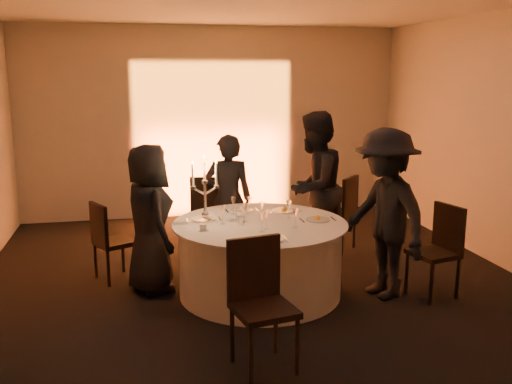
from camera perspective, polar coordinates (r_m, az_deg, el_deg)
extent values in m
plane|color=black|center=(6.11, 0.40, -10.07)|extent=(7.00, 7.00, 0.00)
plane|color=beige|center=(9.15, -4.35, 6.93)|extent=(7.00, 0.00, 7.00)
plane|color=beige|center=(2.50, 18.14, -6.99)|extent=(7.00, 0.00, 7.00)
cube|color=black|center=(9.10, -3.95, -2.36)|extent=(0.25, 0.12, 0.10)
cylinder|color=black|center=(6.10, 0.40, -9.94)|extent=(0.60, 0.60, 0.03)
cylinder|color=black|center=(5.98, 0.40, -6.73)|extent=(0.20, 0.20, 0.75)
cylinder|color=white|center=(5.98, 0.40, -6.73)|extent=(1.68, 1.68, 0.75)
cylinder|color=white|center=(5.87, 0.41, -3.17)|extent=(1.80, 1.80, 0.02)
cube|color=black|center=(6.55, -13.92, -4.93)|extent=(0.52, 0.52, 0.05)
cube|color=black|center=(6.42, -15.46, -3.11)|extent=(0.21, 0.37, 0.45)
cylinder|color=black|center=(6.54, -11.86, -6.86)|extent=(0.04, 0.04, 0.42)
cylinder|color=black|center=(6.83, -13.15, -6.12)|extent=(0.04, 0.04, 0.42)
cylinder|color=black|center=(6.41, -14.55, -7.40)|extent=(0.04, 0.04, 0.42)
cylinder|color=black|center=(6.70, -15.74, -6.61)|extent=(0.04, 0.04, 0.42)
cube|color=black|center=(7.42, -4.70, -2.21)|extent=(0.52, 0.52, 0.05)
cube|color=black|center=(7.16, -4.84, -0.48)|extent=(0.44, 0.13, 0.50)
cylinder|color=black|center=(7.65, -3.16, -3.65)|extent=(0.04, 0.04, 0.47)
cylinder|color=black|center=(7.68, -5.98, -3.65)|extent=(0.04, 0.04, 0.47)
cylinder|color=black|center=(7.29, -3.28, -4.45)|extent=(0.04, 0.04, 0.47)
cylinder|color=black|center=(7.32, -6.24, -4.44)|extent=(0.04, 0.04, 0.47)
cube|color=black|center=(7.49, 7.97, -2.23)|extent=(0.61, 0.61, 0.05)
cube|color=black|center=(7.35, 9.41, -0.40)|extent=(0.33, 0.33, 0.49)
cylinder|color=black|center=(7.79, 7.26, -3.50)|extent=(0.04, 0.04, 0.46)
cylinder|color=black|center=(7.47, 6.02, -4.14)|extent=(0.04, 0.04, 0.46)
cylinder|color=black|center=(7.64, 9.76, -3.88)|extent=(0.04, 0.04, 0.46)
cylinder|color=black|center=(7.31, 8.62, -4.55)|extent=(0.04, 0.04, 0.46)
cube|color=black|center=(6.16, 17.30, -5.91)|extent=(0.51, 0.51, 0.05)
cube|color=black|center=(6.22, 18.71, -3.36)|extent=(0.14, 0.41, 0.48)
cylinder|color=black|center=(6.25, 14.83, -7.79)|extent=(0.04, 0.04, 0.45)
cylinder|color=black|center=(6.00, 17.09, -8.74)|extent=(0.04, 0.04, 0.45)
cylinder|color=black|center=(6.48, 17.24, -7.22)|extent=(0.04, 0.04, 0.45)
cylinder|color=black|center=(6.24, 19.51, -8.10)|extent=(0.04, 0.04, 0.45)
cube|color=black|center=(4.48, 0.81, -11.70)|extent=(0.53, 0.53, 0.05)
cube|color=black|center=(4.55, -0.23, -7.58)|extent=(0.45, 0.13, 0.51)
cylinder|color=black|center=(4.36, -0.52, -16.04)|extent=(0.04, 0.04, 0.48)
cylinder|color=black|center=(4.51, 4.14, -15.10)|extent=(0.04, 0.04, 0.48)
cylinder|color=black|center=(4.68, -2.39, -14.01)|extent=(0.04, 0.04, 0.48)
cylinder|color=black|center=(4.82, 1.98, -13.23)|extent=(0.04, 0.04, 0.48)
imported|color=black|center=(6.06, -10.64, -2.64)|extent=(0.70, 0.88, 1.57)
imported|color=black|center=(6.89, -2.80, -0.69)|extent=(0.62, 0.45, 1.57)
imported|color=black|center=(6.90, 5.81, 0.40)|extent=(1.13, 1.12, 1.84)
imported|color=black|center=(5.93, 12.74, -2.16)|extent=(0.91, 1.25, 1.75)
cylinder|color=silver|center=(5.99, -5.27, -2.74)|extent=(0.25, 0.25, 0.01)
cube|color=silver|center=(5.97, -6.89, -2.83)|extent=(0.01, 0.17, 0.01)
cube|color=silver|center=(6.01, -3.66, -2.67)|extent=(0.02, 0.17, 0.01)
cylinder|color=silver|center=(6.36, -1.41, -1.83)|extent=(0.25, 0.25, 0.01)
cube|color=silver|center=(6.33, -2.92, -1.91)|extent=(0.02, 0.17, 0.01)
cube|color=silver|center=(6.39, 0.09, -1.76)|extent=(0.02, 0.17, 0.01)
cylinder|color=silver|center=(6.34, 2.84, -1.89)|extent=(0.28, 0.28, 0.01)
cube|color=silver|center=(6.30, 1.34, -1.97)|extent=(0.02, 0.17, 0.01)
cube|color=silver|center=(6.38, 4.32, -1.82)|extent=(0.01, 0.17, 0.01)
sphere|color=yellow|center=(6.33, 2.84, -1.52)|extent=(0.07, 0.07, 0.07)
cylinder|color=silver|center=(5.98, 6.20, -2.77)|extent=(0.25, 0.25, 0.01)
cube|color=silver|center=(5.94, 4.64, -2.87)|extent=(0.02, 0.17, 0.01)
cube|color=silver|center=(6.04, 7.73, -2.68)|extent=(0.01, 0.17, 0.01)
sphere|color=yellow|center=(5.97, 6.21, -2.38)|extent=(0.07, 0.07, 0.07)
cylinder|color=silver|center=(5.26, 1.18, -4.75)|extent=(0.29, 0.29, 0.01)
cube|color=silver|center=(5.23, -0.64, -4.88)|extent=(0.02, 0.17, 0.01)
cube|color=silver|center=(5.30, 2.97, -4.65)|extent=(0.02, 0.17, 0.01)
sphere|color=yellow|center=(5.25, 1.18, -4.32)|extent=(0.07, 0.07, 0.07)
cylinder|color=silver|center=(5.60, -5.31, -3.79)|extent=(0.11, 0.11, 0.01)
cylinder|color=silver|center=(5.60, -5.32, -3.46)|extent=(0.07, 0.07, 0.06)
cylinder|color=silver|center=(5.91, -5.08, -2.90)|extent=(0.14, 0.14, 0.02)
sphere|color=silver|center=(5.89, -5.09, -2.29)|extent=(0.08, 0.08, 0.08)
cylinder|color=silver|center=(5.86, -5.12, -0.94)|extent=(0.03, 0.03, 0.37)
cylinder|color=silver|center=(5.82, -5.15, 1.00)|extent=(0.06, 0.06, 0.03)
cylinder|color=white|center=(5.79, -5.18, 2.22)|extent=(0.02, 0.02, 0.24)
cone|color=orange|center=(5.77, -5.20, 3.61)|extent=(0.02, 0.02, 0.04)
cylinder|color=silver|center=(5.83, -5.72, 0.08)|extent=(0.13, 0.02, 0.09)
cylinder|color=silver|center=(5.81, -6.32, 0.42)|extent=(0.06, 0.06, 0.03)
cylinder|color=white|center=(5.79, -6.35, 1.64)|extent=(0.02, 0.02, 0.24)
cone|color=orange|center=(5.77, -6.38, 3.03)|extent=(0.02, 0.02, 0.04)
cylinder|color=silver|center=(5.84, -4.55, 0.13)|extent=(0.13, 0.02, 0.09)
cylinder|color=silver|center=(5.84, -3.98, 0.52)|extent=(0.06, 0.06, 0.03)
cylinder|color=white|center=(5.82, -3.99, 1.74)|extent=(0.02, 0.02, 0.24)
cone|color=orange|center=(5.79, -4.01, 3.12)|extent=(0.02, 0.02, 0.04)
cylinder|color=silver|center=(6.20, -2.26, -2.22)|extent=(0.06, 0.06, 0.01)
cylinder|color=silver|center=(6.19, -2.27, -1.75)|extent=(0.01, 0.01, 0.10)
cone|color=silver|center=(6.17, -2.28, -0.94)|extent=(0.07, 0.07, 0.09)
cylinder|color=silver|center=(6.06, 3.30, -2.58)|extent=(0.06, 0.06, 0.01)
cylinder|color=silver|center=(6.04, 3.31, -2.10)|extent=(0.01, 0.01, 0.10)
cone|color=silver|center=(6.02, 3.32, -1.27)|extent=(0.07, 0.07, 0.09)
cylinder|color=silver|center=(5.98, 0.59, -2.75)|extent=(0.06, 0.06, 0.01)
cylinder|color=silver|center=(5.96, 0.59, -2.27)|extent=(0.01, 0.01, 0.10)
cone|color=silver|center=(5.94, 0.59, -1.43)|extent=(0.07, 0.07, 0.09)
cylinder|color=silver|center=(5.52, 0.60, -3.99)|extent=(0.06, 0.06, 0.01)
cylinder|color=silver|center=(5.51, 0.60, -3.47)|extent=(0.01, 0.01, 0.10)
cone|color=silver|center=(5.49, 0.60, -2.56)|extent=(0.07, 0.07, 0.09)
cylinder|color=silver|center=(5.89, -1.11, -2.97)|extent=(0.06, 0.06, 0.01)
cylinder|color=silver|center=(5.88, -1.11, -2.48)|extent=(0.01, 0.01, 0.10)
cone|color=silver|center=(5.86, -1.12, -1.62)|extent=(0.07, 0.07, 0.09)
cylinder|color=silver|center=(6.21, -0.64, -2.19)|extent=(0.06, 0.06, 0.01)
cylinder|color=silver|center=(6.20, -0.64, -1.73)|extent=(0.01, 0.01, 0.10)
cone|color=silver|center=(6.18, -0.64, -0.91)|extent=(0.07, 0.07, 0.09)
cylinder|color=silver|center=(5.68, 3.93, -3.57)|extent=(0.06, 0.06, 0.01)
cylinder|color=silver|center=(5.67, 3.94, -3.06)|extent=(0.01, 0.01, 0.10)
cone|color=silver|center=(5.64, 3.95, -2.18)|extent=(0.07, 0.07, 0.09)
cylinder|color=silver|center=(5.62, 1.07, -3.71)|extent=(0.06, 0.06, 0.01)
cylinder|color=silver|center=(5.60, 1.07, -3.20)|extent=(0.01, 0.01, 0.10)
cone|color=silver|center=(5.58, 1.08, -2.31)|extent=(0.07, 0.07, 0.09)
cylinder|color=silver|center=(5.81, -3.35, -3.21)|extent=(0.06, 0.06, 0.01)
cylinder|color=silver|center=(5.80, -3.35, -2.71)|extent=(0.01, 0.01, 0.10)
cone|color=silver|center=(5.77, -3.36, -1.85)|extent=(0.07, 0.07, 0.09)
cylinder|color=silver|center=(6.10, -1.76, -2.06)|extent=(0.07, 0.07, 0.09)
cylinder|color=silver|center=(5.77, -1.47, -2.87)|extent=(0.07, 0.07, 0.09)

